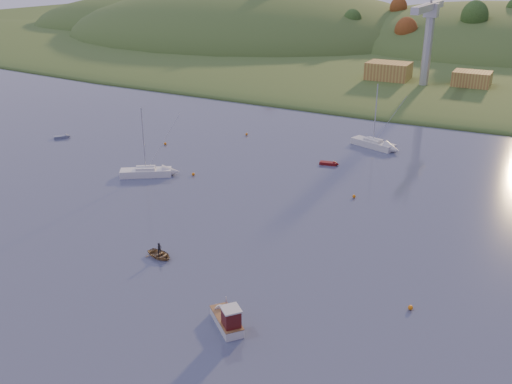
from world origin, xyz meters
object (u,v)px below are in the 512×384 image
at_px(sailboat_far, 373,143).
at_px(sailboat_near, 146,172).
at_px(fishing_boat, 225,316).
at_px(canoe, 160,255).
at_px(grey_dinghy, 64,137).
at_px(red_tender, 332,164).

bearing_deg(sailboat_far, sailboat_near, -111.70).
height_order(fishing_boat, sailboat_near, sailboat_near).
height_order(sailboat_near, canoe, sailboat_near).
height_order(sailboat_near, grey_dinghy, sailboat_near).
bearing_deg(sailboat_near, canoe, -82.28).
distance_m(fishing_boat, sailboat_far, 60.66).
height_order(sailboat_far, grey_dinghy, sailboat_far).
relative_size(fishing_boat, red_tender, 1.59).
xyz_separation_m(sailboat_near, grey_dinghy, (-27.29, 9.65, -0.48)).
bearing_deg(sailboat_far, fishing_boat, -66.83).
distance_m(red_tender, grey_dinghy, 52.72).
xyz_separation_m(fishing_boat, sailboat_far, (-3.83, 60.54, -0.05)).
distance_m(fishing_boat, red_tender, 48.08).
relative_size(fishing_boat, sailboat_far, 0.47).
height_order(fishing_boat, red_tender, fishing_boat).
bearing_deg(red_tender, canoe, -108.84).
relative_size(fishing_boat, grey_dinghy, 1.73).
relative_size(sailboat_far, red_tender, 3.39).
bearing_deg(red_tender, grey_dinghy, -179.84).
xyz_separation_m(sailboat_near, canoe, (18.29, -21.06, -0.37)).
bearing_deg(canoe, fishing_boat, -106.95).
bearing_deg(sailboat_near, grey_dinghy, 127.26).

